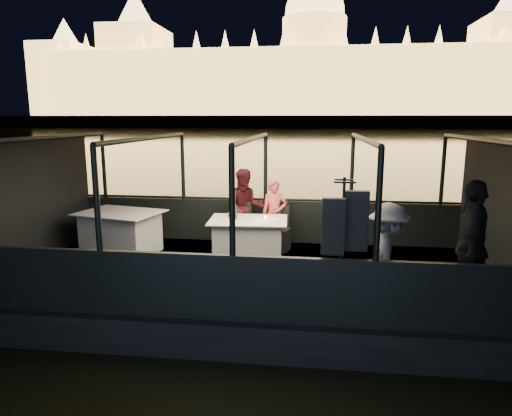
# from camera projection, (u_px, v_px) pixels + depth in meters

# --- Properties ---
(river_water) EXTENTS (500.00, 500.00, 0.00)m
(river_water) POSITION_uv_depth(u_px,v_px,m) (309.00, 135.00, 85.95)
(river_water) COLOR black
(river_water) RESTS_ON ground
(boat_hull) EXTENTS (8.60, 4.40, 1.00)m
(boat_hull) POSITION_uv_depth(u_px,v_px,m) (253.00, 298.00, 8.09)
(boat_hull) COLOR black
(boat_hull) RESTS_ON river_water
(boat_deck) EXTENTS (8.00, 4.00, 0.04)m
(boat_deck) POSITION_uv_depth(u_px,v_px,m) (253.00, 272.00, 7.99)
(boat_deck) COLOR black
(boat_deck) RESTS_ON boat_hull
(gunwale_port) EXTENTS (8.00, 0.08, 0.90)m
(gunwale_port) POSITION_uv_depth(u_px,v_px,m) (265.00, 221.00, 9.85)
(gunwale_port) COLOR black
(gunwale_port) RESTS_ON boat_deck
(gunwale_starboard) EXTENTS (8.00, 0.08, 0.90)m
(gunwale_starboard) POSITION_uv_depth(u_px,v_px,m) (233.00, 288.00, 5.96)
(gunwale_starboard) COLOR black
(gunwale_starboard) RESTS_ON boat_deck
(cabin_glass_port) EXTENTS (8.00, 0.02, 1.40)m
(cabin_glass_port) POSITION_uv_depth(u_px,v_px,m) (266.00, 168.00, 9.63)
(cabin_glass_port) COLOR #99B2B2
(cabin_glass_port) RESTS_ON gunwale_port
(cabin_glass_starboard) EXTENTS (8.00, 0.02, 1.40)m
(cabin_glass_starboard) POSITION_uv_depth(u_px,v_px,m) (232.00, 202.00, 5.73)
(cabin_glass_starboard) COLOR #99B2B2
(cabin_glass_starboard) RESTS_ON gunwale_starboard
(cabin_roof_glass) EXTENTS (8.00, 4.00, 0.02)m
(cabin_roof_glass) POSITION_uv_depth(u_px,v_px,m) (253.00, 139.00, 7.54)
(cabin_roof_glass) COLOR #99B2B2
(cabin_roof_glass) RESTS_ON boat_deck
(end_wall_fore) EXTENTS (0.02, 4.00, 2.30)m
(end_wall_fore) POSITION_uv_depth(u_px,v_px,m) (35.00, 201.00, 8.26)
(end_wall_fore) COLOR black
(end_wall_fore) RESTS_ON boat_deck
(end_wall_aft) EXTENTS (0.02, 4.00, 2.30)m
(end_wall_aft) POSITION_uv_depth(u_px,v_px,m) (501.00, 213.00, 7.27)
(end_wall_aft) COLOR black
(end_wall_aft) RESTS_ON boat_deck
(canopy_ribs) EXTENTS (8.00, 4.00, 2.30)m
(canopy_ribs) POSITION_uv_depth(u_px,v_px,m) (253.00, 207.00, 7.77)
(canopy_ribs) COLOR black
(canopy_ribs) RESTS_ON boat_deck
(embankment) EXTENTS (400.00, 140.00, 6.00)m
(embankment) POSITION_uv_depth(u_px,v_px,m) (312.00, 123.00, 212.28)
(embankment) COLOR #423D33
(embankment) RESTS_ON ground
(parliament_building) EXTENTS (220.00, 32.00, 60.00)m
(parliament_building) POSITION_uv_depth(u_px,v_px,m) (314.00, 49.00, 172.79)
(parliament_building) COLOR #F2D18C
(parliament_building) RESTS_ON embankment
(dining_table_central) EXTENTS (1.50, 1.13, 0.77)m
(dining_table_central) POSITION_uv_depth(u_px,v_px,m) (248.00, 239.00, 8.63)
(dining_table_central) COLOR silver
(dining_table_central) RESTS_ON boat_deck
(dining_table_aft) EXTENTS (1.77, 1.45, 0.82)m
(dining_table_aft) POSITION_uv_depth(u_px,v_px,m) (121.00, 233.00, 9.05)
(dining_table_aft) COLOR white
(dining_table_aft) RESTS_ON boat_deck
(chair_port_left) EXTENTS (0.43, 0.43, 0.92)m
(chair_port_left) POSITION_uv_depth(u_px,v_px,m) (240.00, 227.00, 9.32)
(chair_port_left) COLOR black
(chair_port_left) RESTS_ON boat_deck
(chair_port_right) EXTENTS (0.49, 0.49, 0.88)m
(chair_port_right) POSITION_uv_depth(u_px,v_px,m) (279.00, 229.00, 9.18)
(chair_port_right) COLOR black
(chair_port_right) RESTS_ON boat_deck
(coat_stand) EXTENTS (0.56, 0.46, 1.90)m
(coat_stand) POSITION_uv_depth(u_px,v_px,m) (342.00, 253.00, 5.97)
(coat_stand) COLOR black
(coat_stand) RESTS_ON boat_deck
(person_woman_coral) EXTENTS (0.55, 0.41, 1.42)m
(person_woman_coral) POSITION_uv_depth(u_px,v_px,m) (274.00, 212.00, 9.29)
(person_woman_coral) COLOR #EE5956
(person_woman_coral) RESTS_ON boat_deck
(person_man_maroon) EXTENTS (0.89, 0.75, 1.62)m
(person_man_maroon) POSITION_uv_depth(u_px,v_px,m) (246.00, 211.00, 9.41)
(person_man_maroon) COLOR #3B1015
(person_man_maroon) RESTS_ON boat_deck
(passenger_stripe) EXTENTS (0.62, 1.02, 1.53)m
(passenger_stripe) POSITION_uv_depth(u_px,v_px,m) (388.00, 252.00, 6.18)
(passenger_stripe) COLOR white
(passenger_stripe) RESTS_ON boat_deck
(passenger_dark) EXTENTS (0.79, 1.18, 1.86)m
(passenger_dark) POSITION_uv_depth(u_px,v_px,m) (470.00, 253.00, 6.13)
(passenger_dark) COLOR black
(passenger_dark) RESTS_ON boat_deck
(wine_bottle) EXTENTS (0.08, 0.08, 0.31)m
(wine_bottle) POSITION_uv_depth(u_px,v_px,m) (235.00, 212.00, 8.52)
(wine_bottle) COLOR #163D1B
(wine_bottle) RESTS_ON dining_table_central
(bread_basket) EXTENTS (0.19, 0.19, 0.07)m
(bread_basket) POSITION_uv_depth(u_px,v_px,m) (232.00, 215.00, 8.80)
(bread_basket) COLOR brown
(bread_basket) RESTS_ON dining_table_central
(amber_candle) EXTENTS (0.05, 0.05, 0.07)m
(amber_candle) POSITION_uv_depth(u_px,v_px,m) (265.00, 218.00, 8.48)
(amber_candle) COLOR orange
(amber_candle) RESTS_ON dining_table_central
(plate_near) EXTENTS (0.26, 0.26, 0.02)m
(plate_near) POSITION_uv_depth(u_px,v_px,m) (274.00, 221.00, 8.41)
(plate_near) COLOR silver
(plate_near) RESTS_ON dining_table_central
(plate_far) EXTENTS (0.27, 0.27, 0.02)m
(plate_far) POSITION_uv_depth(u_px,v_px,m) (240.00, 216.00, 8.81)
(plate_far) COLOR silver
(plate_far) RESTS_ON dining_table_central
(wine_glass_white) EXTENTS (0.07, 0.07, 0.18)m
(wine_glass_white) POSITION_uv_depth(u_px,v_px,m) (231.00, 215.00, 8.47)
(wine_glass_white) COLOR white
(wine_glass_white) RESTS_ON dining_table_central
(wine_glass_red) EXTENTS (0.08, 0.08, 0.19)m
(wine_glass_red) POSITION_uv_depth(u_px,v_px,m) (275.00, 212.00, 8.78)
(wine_glass_red) COLOR silver
(wine_glass_red) RESTS_ON dining_table_central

